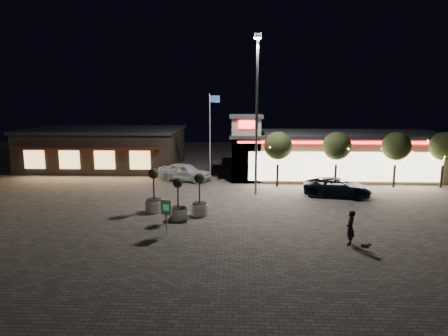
{
  "coord_description": "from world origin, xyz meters",
  "views": [
    {
      "loc": [
        0.65,
        -23.12,
        7.74
      ],
      "look_at": [
        -0.45,
        6.0,
        2.49
      ],
      "focal_mm": 32.0,
      "sensor_mm": 36.0,
      "label": 1
    }
  ],
  "objects_px": {
    "pedestrian": "(350,228)",
    "white_sedan": "(185,172)",
    "valet_sign": "(166,210)",
    "planter_left": "(154,198)",
    "pickup_truck": "(337,187)",
    "planter_mid": "(178,207)"
  },
  "relations": [
    {
      "from": "valet_sign",
      "to": "planter_mid",
      "type": "bearing_deg",
      "value": 84.91
    },
    {
      "from": "pedestrian",
      "to": "white_sedan",
      "type": "bearing_deg",
      "value": -126.27
    },
    {
      "from": "pickup_truck",
      "to": "planter_left",
      "type": "distance_m",
      "value": 14.27
    },
    {
      "from": "pickup_truck",
      "to": "planter_left",
      "type": "height_order",
      "value": "planter_left"
    },
    {
      "from": "pickup_truck",
      "to": "white_sedan",
      "type": "bearing_deg",
      "value": 80.5
    },
    {
      "from": "planter_left",
      "to": "valet_sign",
      "type": "xyz_separation_m",
      "value": [
        1.63,
        -4.41,
        0.47
      ]
    },
    {
      "from": "planter_left",
      "to": "planter_mid",
      "type": "relative_size",
      "value": 1.12
    },
    {
      "from": "valet_sign",
      "to": "planter_left",
      "type": "bearing_deg",
      "value": 110.31
    },
    {
      "from": "pickup_truck",
      "to": "planter_mid",
      "type": "bearing_deg",
      "value": 132.22
    },
    {
      "from": "pedestrian",
      "to": "planter_mid",
      "type": "distance_m",
      "value": 10.55
    },
    {
      "from": "white_sedan",
      "to": "planter_left",
      "type": "height_order",
      "value": "planter_left"
    },
    {
      "from": "pickup_truck",
      "to": "white_sedan",
      "type": "distance_m",
      "value": 13.84
    },
    {
      "from": "valet_sign",
      "to": "pickup_truck",
      "type": "bearing_deg",
      "value": 37.8
    },
    {
      "from": "white_sedan",
      "to": "planter_mid",
      "type": "bearing_deg",
      "value": -155.85
    },
    {
      "from": "planter_left",
      "to": "planter_mid",
      "type": "distance_m",
      "value": 2.48
    },
    {
      "from": "pickup_truck",
      "to": "valet_sign",
      "type": "relative_size",
      "value": 2.62
    },
    {
      "from": "planter_mid",
      "to": "valet_sign",
      "type": "xyz_separation_m",
      "value": [
        -0.25,
        -2.79,
        0.57
      ]
    },
    {
      "from": "pickup_truck",
      "to": "pedestrian",
      "type": "distance_m",
      "value": 10.65
    },
    {
      "from": "pedestrian",
      "to": "valet_sign",
      "type": "relative_size",
      "value": 0.93
    },
    {
      "from": "planter_left",
      "to": "planter_mid",
      "type": "xyz_separation_m",
      "value": [
        1.88,
        -1.62,
        -0.1
      ]
    },
    {
      "from": "pickup_truck",
      "to": "valet_sign",
      "type": "height_order",
      "value": "valet_sign"
    },
    {
      "from": "pedestrian",
      "to": "valet_sign",
      "type": "bearing_deg",
      "value": -78.31
    }
  ]
}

